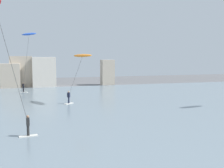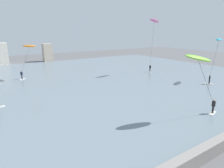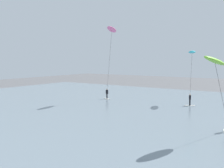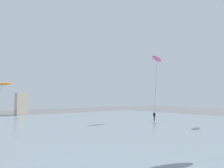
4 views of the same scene
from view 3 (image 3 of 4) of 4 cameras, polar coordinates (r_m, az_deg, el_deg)
name	(u,v)px [view 3 (image 3 of 4)]	position (r m, az deg, el deg)	size (l,w,h in m)	color
kitesurfer_pink	(111,36)	(42.94, -0.14, 9.62)	(3.46, 3.46, 11.33)	silver
kitesurfer_cyan	(192,57)	(42.13, 15.85, 5.33)	(4.76, 2.55, 7.62)	silver
kitesurfer_lime	(216,68)	(23.73, 20.34, 3.14)	(5.78, 1.67, 6.93)	silver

